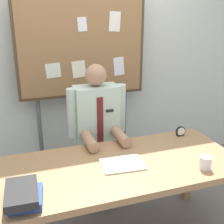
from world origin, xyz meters
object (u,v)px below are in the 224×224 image
Objects in this scene: book_stack at (24,195)px; open_notebook at (122,164)px; bulletin_board at (82,49)px; desk_clock at (181,132)px; person at (97,142)px; coffee_mug at (205,163)px; desk at (120,173)px.

book_stack is 0.99× the size of open_notebook.
desk_clock is at bearing -48.86° from bulletin_board.
open_notebook is (0.71, 0.23, -0.05)m from book_stack.
desk_clock is at bearing -23.60° from person.
person is at bearing 122.39° from coffee_mug.
desk is 0.09m from open_notebook.
desk is at bearing 19.88° from book_stack.
bulletin_board reaches higher than person.
coffee_mug is (0.55, -0.25, 0.04)m from open_notebook.
open_notebook is 3.24× the size of coffee_mug.
open_notebook is 0.60m from coffee_mug.
desk is 0.63m from coffee_mug.
desk is at bearing 154.55° from coffee_mug.
open_notebook is (0.01, -1.13, -0.72)m from bulletin_board.
bulletin_board is 21.05× the size of coffee_mug.
book_stack reaches higher than desk_clock.
bulletin_board is 22.15× the size of desk_clock.
book_stack is at bearing -129.03° from person.
coffee_mug is at bearing -57.61° from person.
person is 0.78m from desk_clock.
person is at bearing 50.97° from book_stack.
book_stack reaches higher than coffee_mug.
open_notebook reaches higher than desk.
bulletin_board is (0.00, 1.11, 0.80)m from desk.
person reaches higher than desk.
desk_clock is 0.95× the size of coffee_mug.
desk_clock is (0.70, -0.31, 0.14)m from person.
book_stack is 0.75m from open_notebook.
book_stack is 3.20× the size of coffee_mug.
book_stack reaches higher than open_notebook.
bulletin_board is 1.63m from coffee_mug.
person is at bearing 90.87° from open_notebook.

